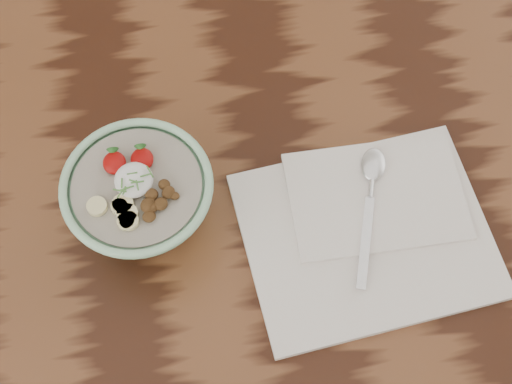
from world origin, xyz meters
TOP-DOWN VIEW (x-y plane):
  - table at (0.00, 0.00)cm, footprint 160.00×90.00cm
  - breakfast_bowl at (4.05, 6.25)cm, footprint 17.09×17.09cm
  - napkin at (30.10, 0.25)cm, footprint 30.55×25.45cm
  - spoon at (31.51, 5.19)cm, footprint 7.94×18.04cm

SIDE VIEW (x-z plane):
  - table at x=0.00cm, z-range 28.20..103.20cm
  - napkin at x=30.10cm, z-range 74.86..76.63cm
  - spoon at x=31.51cm, z-range 76.69..77.66cm
  - breakfast_bowl at x=4.05cm, z-range 75.09..86.43cm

